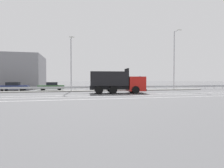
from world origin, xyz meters
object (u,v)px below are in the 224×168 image
object	(u,v)px
median_road_sign	(140,83)
street_lamp_2	(174,58)
dump_truck	(124,84)
parked_car_2	(14,87)
parked_car_3	(52,86)
street_lamp_1	(71,62)

from	to	relation	value
median_road_sign	street_lamp_2	bearing A→B (deg)	-1.50
dump_truck	parked_car_2	distance (m)	18.91
dump_truck	parked_car_3	xyz separation A→B (m)	(-10.59, 8.94, -0.51)
median_road_sign	street_lamp_2	distance (m)	7.85
street_lamp_1	parked_car_2	size ratio (longest dim) A/B	1.82
dump_truck	street_lamp_1	xyz separation A→B (m)	(-7.20, 4.73, 3.43)
street_lamp_1	street_lamp_2	distance (m)	18.08
street_lamp_1	parked_car_3	size ratio (longest dim) A/B	1.87
street_lamp_2	parked_car_3	bearing A→B (deg)	168.53
street_lamp_1	parked_car_3	world-z (taller)	street_lamp_1
median_road_sign	street_lamp_1	world-z (taller)	street_lamp_1
parked_car_3	median_road_sign	bearing A→B (deg)	-106.93
dump_truck	parked_car_2	size ratio (longest dim) A/B	1.71
street_lamp_1	parked_car_2	xyz separation A→B (m)	(-9.45, 4.22, -3.93)
street_lamp_2	dump_truck	bearing A→B (deg)	-157.07
street_lamp_1	street_lamp_2	xyz separation A→B (m)	(18.05, -0.14, 1.08)
street_lamp_1	parked_car_2	world-z (taller)	street_lamp_1
dump_truck	street_lamp_1	bearing A→B (deg)	-118.03
dump_truck	parked_car_2	xyz separation A→B (m)	(-16.66, 8.94, -0.50)
dump_truck	street_lamp_2	size ratio (longest dim) A/B	0.74
street_lamp_1	parked_car_2	bearing A→B (deg)	155.96
dump_truck	street_lamp_1	world-z (taller)	street_lamp_1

